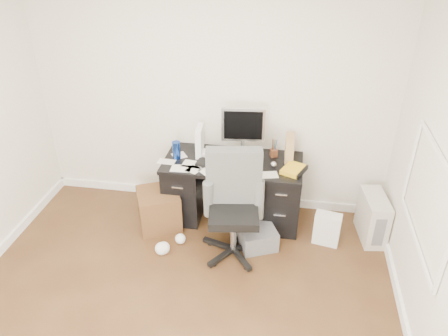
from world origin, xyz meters
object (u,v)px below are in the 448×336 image
Objects in this scene: office_chair at (234,208)px; wicker_basket at (159,209)px; lcd_monitor at (243,133)px; pc_tower at (373,217)px; keyboard at (219,165)px; desk at (233,188)px.

wicker_basket is (-0.89, 0.32, -0.34)m from office_chair.
pc_tower is at bearing -14.20° from lcd_monitor.
pc_tower is (1.45, -0.22, -0.79)m from lcd_monitor.
keyboard is at bearing -137.22° from lcd_monitor.
lcd_monitor reaches higher than keyboard.
lcd_monitor is 0.43m from keyboard.
office_chair is 1.00m from wicker_basket.
lcd_monitor is 1.21× the size of keyboard.
office_chair is (0.23, -0.48, -0.20)m from keyboard.
office_chair is at bearing -20.02° from wicker_basket.
keyboard is at bearing 107.06° from office_chair.
desk is 1.55m from pc_tower.
keyboard is at bearing 13.49° from wicker_basket.
wicker_basket is (-0.65, -0.16, -0.54)m from keyboard.
lcd_monitor is 1.66m from pc_tower.
desk is 0.85m from wicker_basket.
keyboard is 0.87m from wicker_basket.
office_chair is at bearing -80.66° from desk.
pc_tower is 1.15× the size of wicker_basket.
keyboard is (-0.22, -0.25, -0.28)m from lcd_monitor.
pc_tower is (1.67, 0.03, -0.51)m from keyboard.
desk is at bearing 50.93° from keyboard.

